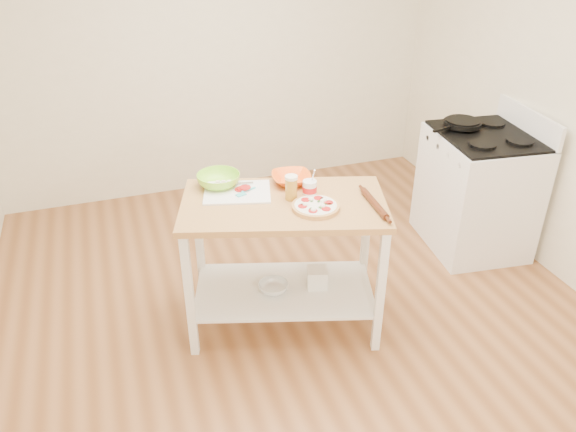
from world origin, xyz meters
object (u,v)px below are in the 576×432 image
at_px(prep_island, 284,238).
at_px(skillet, 462,123).
at_px(pizza, 316,206).
at_px(beer_pint, 291,187).
at_px(yogurt_tub, 310,189).
at_px(green_bowl, 219,180).
at_px(shelf_glass_bowl, 273,287).
at_px(knife, 226,184).
at_px(gas_stove, 477,191).
at_px(shelf_bin, 317,277).
at_px(rolling_pin, 374,204).
at_px(orange_bowl, 291,179).
at_px(cutting_board, 237,192).
at_px(spatula, 245,192).

distance_m(prep_island, skillet, 1.78).
height_order(skillet, pizza, skillet).
bearing_deg(skillet, prep_island, -174.42).
height_order(beer_pint, yogurt_tub, yogurt_tub).
bearing_deg(green_bowl, shelf_glass_bowl, -53.23).
distance_m(knife, yogurt_tub, 0.53).
xyz_separation_m(pizza, shelf_glass_bowl, (-0.22, 0.14, -0.63)).
bearing_deg(green_bowl, gas_stove, 3.25).
height_order(beer_pint, shelf_bin, beer_pint).
xyz_separation_m(rolling_pin, shelf_bin, (-0.27, 0.19, -0.60)).
relative_size(orange_bowl, shelf_bin, 1.92).
xyz_separation_m(cutting_board, beer_pint, (0.29, -0.18, 0.07)).
bearing_deg(gas_stove, knife, -169.43).
bearing_deg(rolling_pin, green_bowl, 145.39).
xyz_separation_m(cutting_board, rolling_pin, (0.71, -0.43, 0.01)).
bearing_deg(skillet, yogurt_tub, -172.76).
height_order(prep_island, pizza, pizza).
xyz_separation_m(prep_island, orange_bowl, (0.13, 0.23, 0.28)).
distance_m(spatula, rolling_pin, 0.78).
bearing_deg(yogurt_tub, knife, 147.31).
distance_m(prep_island, shelf_bin, 0.39).
relative_size(knife, shelf_bin, 2.12).
bearing_deg(shelf_bin, knife, 145.70).
height_order(prep_island, knife, knife).
relative_size(skillet, pizza, 1.60).
bearing_deg(gas_stove, rolling_pin, -145.44).
height_order(orange_bowl, green_bowl, green_bowl).
xyz_separation_m(prep_island, rolling_pin, (0.48, -0.22, 0.27)).
distance_m(gas_stove, skillet, 0.54).
distance_m(spatula, knife, 0.16).
xyz_separation_m(pizza, cutting_board, (-0.38, 0.34, -0.01)).
bearing_deg(prep_island, green_bowl, 134.22).
bearing_deg(orange_bowl, rolling_pin, -51.74).
height_order(green_bowl, rolling_pin, green_bowl).
bearing_deg(gas_stove, beer_pint, -159.38).
relative_size(prep_island, beer_pint, 8.95).
distance_m(green_bowl, shelf_bin, 0.89).
bearing_deg(orange_bowl, green_bowl, 167.23).
bearing_deg(beer_pint, orange_bowl, 70.70).
distance_m(cutting_board, yogurt_tub, 0.45).
distance_m(orange_bowl, shelf_bin, 0.67).
distance_m(prep_island, shelf_glass_bowl, 0.37).
height_order(skillet, rolling_pin, skillet).
xyz_separation_m(knife, beer_pint, (0.33, -0.28, 0.06)).
height_order(prep_island, shelf_bin, prep_island).
relative_size(shelf_glass_bowl, shelf_bin, 1.49).
xyz_separation_m(skillet, pizza, (-1.49, -0.77, -0.06)).
relative_size(orange_bowl, green_bowl, 0.92).
relative_size(prep_island, yogurt_tub, 7.34).
distance_m(spatula, beer_pint, 0.29).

